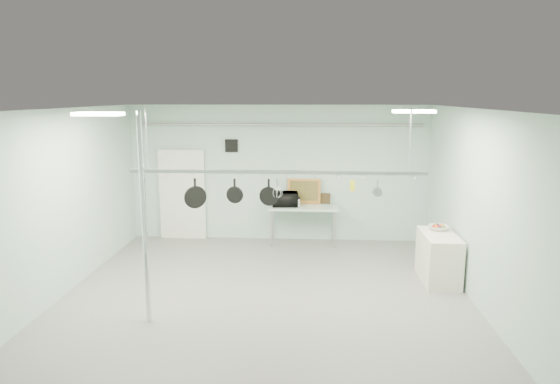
# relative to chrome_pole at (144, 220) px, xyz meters

# --- Properties ---
(floor) EXTENTS (8.00, 8.00, 0.00)m
(floor) POSITION_rel_chrome_pole_xyz_m (1.70, 0.60, -1.60)
(floor) COLOR gray
(floor) RESTS_ON ground
(ceiling) EXTENTS (7.00, 8.00, 0.02)m
(ceiling) POSITION_rel_chrome_pole_xyz_m (1.70, 0.60, 1.59)
(ceiling) COLOR silver
(ceiling) RESTS_ON back_wall
(back_wall) EXTENTS (7.00, 0.02, 3.20)m
(back_wall) POSITION_rel_chrome_pole_xyz_m (1.70, 4.59, 0.00)
(back_wall) COLOR #A8CABF
(back_wall) RESTS_ON floor
(right_wall) EXTENTS (0.02, 8.00, 3.20)m
(right_wall) POSITION_rel_chrome_pole_xyz_m (5.19, 0.60, 0.00)
(right_wall) COLOR #A8CABF
(right_wall) RESTS_ON floor
(door) EXTENTS (1.10, 0.10, 2.20)m
(door) POSITION_rel_chrome_pole_xyz_m (-0.60, 4.54, -0.55)
(door) COLOR silver
(door) RESTS_ON floor
(wall_vent) EXTENTS (0.30, 0.04, 0.30)m
(wall_vent) POSITION_rel_chrome_pole_xyz_m (0.60, 4.57, 0.65)
(wall_vent) COLOR black
(wall_vent) RESTS_ON back_wall
(conduit_pipe) EXTENTS (6.60, 0.07, 0.07)m
(conduit_pipe) POSITION_rel_chrome_pole_xyz_m (1.70, 4.50, 1.15)
(conduit_pipe) COLOR gray
(conduit_pipe) RESTS_ON back_wall
(chrome_pole) EXTENTS (0.08, 0.08, 3.20)m
(chrome_pole) POSITION_rel_chrome_pole_xyz_m (0.00, 0.00, 0.00)
(chrome_pole) COLOR silver
(chrome_pole) RESTS_ON floor
(prep_table) EXTENTS (1.60, 0.70, 0.91)m
(prep_table) POSITION_rel_chrome_pole_xyz_m (2.30, 4.20, -0.77)
(prep_table) COLOR #ADCBB9
(prep_table) RESTS_ON floor
(side_cabinet) EXTENTS (0.60, 1.20, 0.90)m
(side_cabinet) POSITION_rel_chrome_pole_xyz_m (4.85, 2.00, -1.15)
(side_cabinet) COLOR silver
(side_cabinet) RESTS_ON floor
(pot_rack) EXTENTS (4.80, 0.06, 1.00)m
(pot_rack) POSITION_rel_chrome_pole_xyz_m (1.90, 0.90, 0.63)
(pot_rack) COLOR #B7B7BC
(pot_rack) RESTS_ON ceiling
(light_panel_left) EXTENTS (0.65, 0.30, 0.05)m
(light_panel_left) POSITION_rel_chrome_pole_xyz_m (-0.50, -0.20, 1.56)
(light_panel_left) COLOR white
(light_panel_left) RESTS_ON ceiling
(light_panel_right) EXTENTS (0.65, 0.30, 0.05)m
(light_panel_right) POSITION_rel_chrome_pole_xyz_m (4.10, 1.20, 1.56)
(light_panel_right) COLOR white
(light_panel_right) RESTS_ON ceiling
(microwave) EXTENTS (0.61, 0.44, 0.32)m
(microwave) POSITION_rel_chrome_pole_xyz_m (1.88, 4.18, -0.53)
(microwave) COLOR black
(microwave) RESTS_ON prep_table
(coffee_canister) EXTENTS (0.16, 0.16, 0.18)m
(coffee_canister) POSITION_rel_chrome_pole_xyz_m (2.16, 4.17, -0.61)
(coffee_canister) COLOR silver
(coffee_canister) RESTS_ON prep_table
(painting_large) EXTENTS (0.79, 0.18, 0.58)m
(painting_large) POSITION_rel_chrome_pole_xyz_m (2.31, 4.50, -0.41)
(painting_large) COLOR orange
(painting_large) RESTS_ON prep_table
(painting_small) EXTENTS (0.31, 0.10, 0.25)m
(painting_small) POSITION_rel_chrome_pole_xyz_m (2.78, 4.50, -0.57)
(painting_small) COLOR #332512
(painting_small) RESTS_ON prep_table
(fruit_bowl) EXTENTS (0.36, 0.36, 0.09)m
(fruit_bowl) POSITION_rel_chrome_pole_xyz_m (4.89, 2.28, -0.66)
(fruit_bowl) COLOR silver
(fruit_bowl) RESTS_ON side_cabinet
(skillet_left) EXTENTS (0.36, 0.23, 0.49)m
(skillet_left) POSITION_rel_chrome_pole_xyz_m (0.57, 0.90, 0.24)
(skillet_left) COLOR black
(skillet_left) RESTS_ON pot_rack
(skillet_mid) EXTENTS (0.28, 0.09, 0.39)m
(skillet_mid) POSITION_rel_chrome_pole_xyz_m (1.22, 0.90, 0.29)
(skillet_mid) COLOR black
(skillet_mid) RESTS_ON pot_rack
(skillet_right) EXTENTS (0.32, 0.11, 0.44)m
(skillet_right) POSITION_rel_chrome_pole_xyz_m (1.78, 0.90, 0.27)
(skillet_right) COLOR black
(skillet_right) RESTS_ON pot_rack
(whisk) EXTENTS (0.20, 0.20, 0.29)m
(whisk) POSITION_rel_chrome_pole_xyz_m (1.91, 0.90, 0.34)
(whisk) COLOR #A7A7AB
(whisk) RESTS_ON pot_rack
(grater) EXTENTS (0.08, 0.02, 0.20)m
(grater) POSITION_rel_chrome_pole_xyz_m (3.12, 0.90, 0.39)
(grater) COLOR gold
(grater) RESTS_ON pot_rack
(saucepan) EXTENTS (0.16, 0.12, 0.27)m
(saucepan) POSITION_rel_chrome_pole_xyz_m (3.53, 0.90, 0.35)
(saucepan) COLOR #B2B3B7
(saucepan) RESTS_ON pot_rack
(fruit_cluster) EXTENTS (0.24, 0.24, 0.09)m
(fruit_cluster) POSITION_rel_chrome_pole_xyz_m (4.89, 2.28, -0.62)
(fruit_cluster) COLOR #A41A0F
(fruit_cluster) RESTS_ON fruit_bowl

